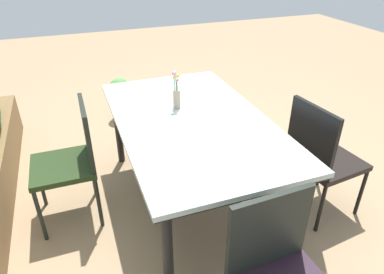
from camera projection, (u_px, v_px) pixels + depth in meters
ground_plane at (182, 196)px, 2.90m from camera, size 12.00×12.00×0.00m
dining_table at (192, 127)px, 2.49m from camera, size 1.75×1.03×0.75m
chair_near_left at (320, 155)px, 2.50m from camera, size 0.49×0.49×0.92m
chair_far_side at (72, 157)px, 2.47m from camera, size 0.43×0.43×0.91m
flower_vase at (176, 92)px, 2.55m from camera, size 0.05×0.05×0.29m
potted_plant at (121, 97)px, 4.02m from camera, size 0.24×0.24×0.49m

